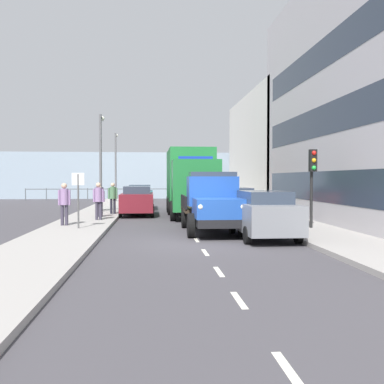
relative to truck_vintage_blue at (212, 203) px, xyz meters
name	(u,v)px	position (x,y,z in m)	size (l,w,h in m)	color
ground_plane	(181,218)	(0.82, -6.51, -1.18)	(80.00, 80.00, 0.00)	#423F44
sidewalk_left	(267,216)	(-3.94, -6.51, -1.10)	(2.76, 41.80, 0.15)	#9E9993
sidewalk_right	(92,218)	(5.59, -6.51, -1.10)	(2.76, 41.80, 0.15)	#9E9993
road_centreline_markings	(183,220)	(0.82, -5.27, -1.17)	(0.12, 36.84, 0.01)	silver
building_far_block	(292,151)	(-9.28, -18.60, 3.34)	(7.91, 15.05, 9.04)	silver
sea_horizon	(167,175)	(0.82, -30.41, 1.32)	(80.00, 0.80, 5.00)	#8C9EAD
seawall_railing	(168,191)	(0.82, -26.81, -0.26)	(28.08, 0.08, 1.20)	#4C5156
truck_vintage_blue	(212,203)	(0.00, 0.00, 0.00)	(2.17, 5.64, 2.43)	black
lorry_cargo_green	(191,180)	(0.18, -7.87, 0.90)	(2.58, 8.20, 3.87)	#1E7033
car_grey_kerbside_near	(263,214)	(-1.61, 1.70, -0.28)	(1.91, 4.43, 1.72)	slate
car_navy_kerbside_1	(233,204)	(-1.61, -4.18, -0.28)	(1.93, 4.28, 1.72)	navy
car_red_kerbside_2	(217,199)	(-1.61, -9.67, -0.28)	(1.93, 3.91, 1.72)	#B21E1E
car_maroon_oppositeside_0	(137,200)	(3.26, -8.37, -0.28)	(1.93, 4.07, 1.72)	maroon
car_teal_oppositeside_1	(140,196)	(3.26, -13.94, -0.28)	(1.88, 4.40, 1.72)	#1E6670
pedestrian_by_lamp	(64,200)	(6.15, -2.00, 0.05)	(0.53, 0.34, 1.82)	#383342
pedestrian_with_bag	(98,198)	(4.99, -4.40, 0.05)	(0.53, 0.34, 1.82)	#383342
pedestrian_in_dark_coat	(100,199)	(5.13, -6.03, -0.07)	(0.53, 0.34, 1.63)	#383342
pedestrian_near_railing	(113,195)	(4.63, -8.04, 0.02)	(0.53, 0.34, 1.78)	black
pedestrian_strolling	(99,194)	(5.70, -10.52, 0.02)	(0.53, 0.34, 1.77)	black
traffic_light_near	(312,171)	(-4.12, -0.08, 1.29)	(0.28, 0.41, 3.20)	black
lamp_post_promenade	(101,153)	(5.52, -9.98, 2.54)	(0.32, 1.14, 5.94)	#59595B
lamp_post_far	(116,160)	(5.68, -22.60, 2.64)	(0.32, 1.14, 6.12)	#59595B
street_sign	(78,191)	(5.36, -0.85, 0.50)	(0.50, 0.07, 2.25)	#4C4C4C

